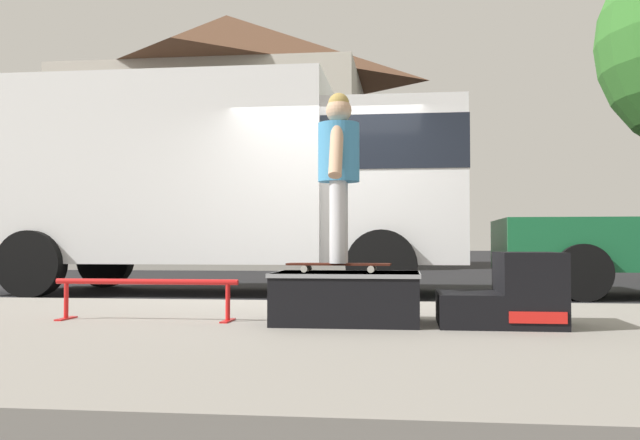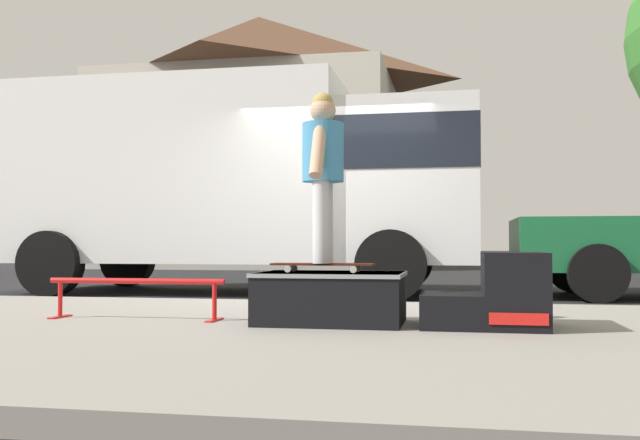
{
  "view_description": "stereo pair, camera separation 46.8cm",
  "coord_description": "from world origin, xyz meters",
  "px_view_note": "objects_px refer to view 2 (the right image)",
  "views": [
    {
      "loc": [
        1.04,
        -7.93,
        0.72
      ],
      "look_at": [
        0.16,
        -0.8,
        0.96
      ],
      "focal_mm": 39.71,
      "sensor_mm": 36.0,
      "label": 1
    },
    {
      "loc": [
        1.5,
        -7.86,
        0.72
      ],
      "look_at": [
        0.16,
        -0.8,
        0.96
      ],
      "focal_mm": 39.71,
      "sensor_mm": 36.0,
      "label": 2
    }
  ],
  "objects_px": {
    "skater_kid": "(323,163)",
    "box_truck": "(241,178)",
    "skate_box": "(331,296)",
    "skateboard": "(323,265)",
    "kicker_ramp": "(494,296)",
    "grind_rail": "(136,288)"
  },
  "relations": [
    {
      "from": "kicker_ramp",
      "to": "skateboard",
      "type": "height_order",
      "value": "kicker_ramp"
    },
    {
      "from": "skateboard",
      "to": "box_truck",
      "type": "height_order",
      "value": "box_truck"
    },
    {
      "from": "kicker_ramp",
      "to": "skateboard",
      "type": "xyz_separation_m",
      "value": [
        -1.26,
        -0.01,
        0.22
      ]
    },
    {
      "from": "box_truck",
      "to": "skateboard",
      "type": "bearing_deg",
      "value": -66.11
    },
    {
      "from": "box_truck",
      "to": "skate_box",
      "type": "bearing_deg",
      "value": -65.46
    },
    {
      "from": "skateboard",
      "to": "box_truck",
      "type": "bearing_deg",
      "value": 113.89
    },
    {
      "from": "kicker_ramp",
      "to": "grind_rail",
      "type": "xyz_separation_m",
      "value": [
        -2.78,
        0.0,
        0.02
      ]
    },
    {
      "from": "skater_kid",
      "to": "skate_box",
      "type": "bearing_deg",
      "value": 11.21
    },
    {
      "from": "grind_rail",
      "to": "skater_kid",
      "type": "height_order",
      "value": "skater_kid"
    },
    {
      "from": "kicker_ramp",
      "to": "grind_rail",
      "type": "height_order",
      "value": "kicker_ramp"
    },
    {
      "from": "kicker_ramp",
      "to": "skater_kid",
      "type": "height_order",
      "value": "skater_kid"
    },
    {
      "from": "skater_kid",
      "to": "box_truck",
      "type": "distance_m",
      "value": 5.27
    },
    {
      "from": "skate_box",
      "to": "kicker_ramp",
      "type": "bearing_deg",
      "value": -0.02
    },
    {
      "from": "skate_box",
      "to": "skateboard",
      "type": "xyz_separation_m",
      "value": [
        -0.06,
        -0.01,
        0.23
      ]
    },
    {
      "from": "kicker_ramp",
      "to": "box_truck",
      "type": "height_order",
      "value": "box_truck"
    },
    {
      "from": "skate_box",
      "to": "skateboard",
      "type": "bearing_deg",
      "value": -168.79
    },
    {
      "from": "grind_rail",
      "to": "kicker_ramp",
      "type": "bearing_deg",
      "value": -0.08
    },
    {
      "from": "kicker_ramp",
      "to": "grind_rail",
      "type": "bearing_deg",
      "value": 179.92
    },
    {
      "from": "skate_box",
      "to": "skater_kid",
      "type": "distance_m",
      "value": 1.01
    },
    {
      "from": "kicker_ramp",
      "to": "grind_rail",
      "type": "distance_m",
      "value": 2.78
    },
    {
      "from": "skate_box",
      "to": "kicker_ramp",
      "type": "xyz_separation_m",
      "value": [
        1.2,
        -0.0,
        0.02
      ]
    },
    {
      "from": "skate_box",
      "to": "kicker_ramp",
      "type": "height_order",
      "value": "kicker_ramp"
    }
  ]
}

